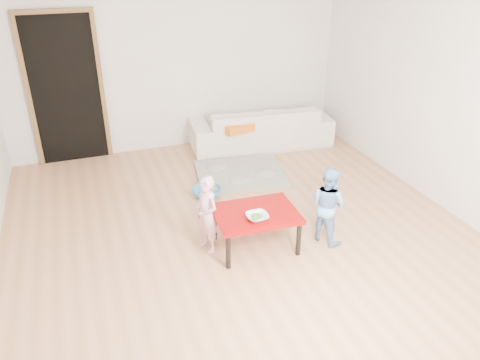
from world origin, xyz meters
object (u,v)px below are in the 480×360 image
child_pink (207,215)px  sofa (260,126)px  bowl (257,217)px  child_blue (328,205)px  basin (207,192)px  red_table (255,229)px

child_pink → sofa: bearing=127.4°
sofa → bowl: (-1.12, -2.69, 0.13)m
sofa → child_blue: size_ratio=2.55×
sofa → basin: size_ratio=5.98×
red_table → bowl: bowl is taller
sofa → child_pink: (-1.57, -2.43, 0.10)m
bowl → basin: size_ratio=0.60×
child_blue → basin: bearing=10.5°
child_pink → child_blue: 1.26m
red_table → basin: (-0.18, 1.22, -0.15)m
bowl → child_blue: bearing=0.9°
bowl → child_pink: size_ratio=0.26×
red_table → basin: bearing=98.2°
sofa → child_blue: child_blue is taller
bowl → sofa: bearing=67.4°
bowl → child_pink: 0.51m
red_table → child_blue: 0.80m
red_table → bowl: bearing=-105.6°
child_pink → basin: bearing=144.6°
bowl → child_pink: child_pink is taller
red_table → bowl: size_ratio=3.86×
sofa → basin: 1.85m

